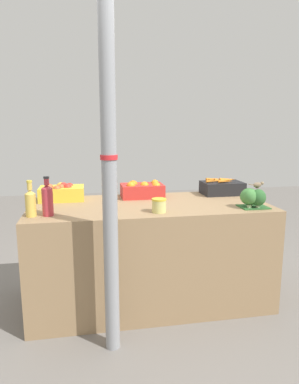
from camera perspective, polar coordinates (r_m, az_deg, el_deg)
name	(u,v)px	position (r m, az deg, el deg)	size (l,w,h in m)	color
ground_plane	(150,298)	(3.16, 0.00, -17.28)	(10.00, 10.00, 0.00)	slate
market_table	(150,252)	(2.98, 0.00, -10.01)	(1.96, 0.89, 0.86)	#937551
support_pole	(109,176)	(2.15, -6.71, 2.69)	(0.11, 0.11, 2.37)	gray
apple_crate	(61,192)	(3.08, -14.55, -0.01)	(0.38, 0.25, 0.16)	gold
orange_crate	(142,190)	(3.11, -1.21, 0.37)	(0.38, 0.25, 0.15)	red
carrot_crate	(222,187)	(3.32, 12.00, 0.74)	(0.38, 0.25, 0.16)	black
broccoli_pile	(252,197)	(2.81, 16.70, -0.88)	(0.22, 0.19, 0.16)	#2D602D
juice_bottle_golden	(31,202)	(2.58, -19.22, -1.59)	(0.07, 0.07, 0.26)	gold
juice_bottle_ruby	(47,199)	(2.56, -16.64, -1.19)	(0.08, 0.08, 0.29)	#B2333D
pickle_jar	(159,205)	(2.56, 1.59, -2.24)	(0.11, 0.11, 0.11)	#D1CC75
sparrow_bird	(258,185)	(2.82, 17.61, 1.17)	(0.14, 0.04, 0.05)	#4C3D2D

